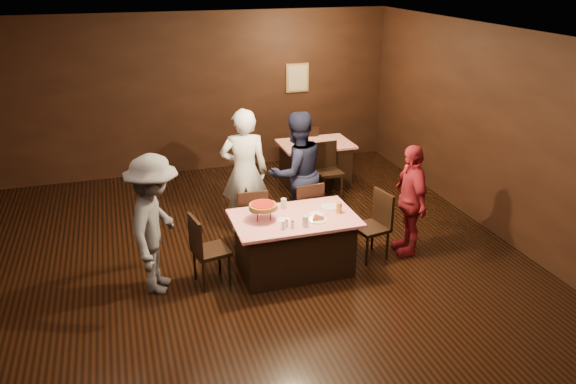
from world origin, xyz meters
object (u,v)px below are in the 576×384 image
at_px(diner_navy_hoodie, 296,173).
at_px(chair_end_left, 211,249).
at_px(plate_empty, 330,207).
at_px(diner_white_jacket, 244,172).
at_px(diner_red_shirt, 410,200).
at_px(glass_amber, 339,208).
at_px(chair_back_far, 305,149).
at_px(chair_back_near, 329,171).
at_px(chair_far_left, 251,218).
at_px(chair_end_right, 371,226).
at_px(glass_back, 284,204).
at_px(pizza_stand, 263,206).
at_px(chair_far_right, 304,211).
at_px(diner_grey_knit, 155,225).
at_px(main_table, 294,244).
at_px(back_table, 315,163).
at_px(glass_front_left, 305,221).

bearing_deg(diner_navy_hoodie, chair_end_left, 24.65).
bearing_deg(plate_empty, diner_white_jacket, 127.66).
distance_m(diner_red_shirt, glass_amber, 1.09).
bearing_deg(chair_back_far, diner_white_jacket, 55.44).
bearing_deg(diner_white_jacket, chair_back_near, -142.00).
distance_m(chair_far_left, diner_red_shirt, 2.23).
xyz_separation_m(chair_end_right, diner_white_jacket, (-1.45, 1.31, 0.48)).
bearing_deg(glass_back, chair_end_left, -164.05).
bearing_deg(chair_end_left, chair_far_left, -53.73).
relative_size(pizza_stand, glass_back, 2.71).
bearing_deg(chair_far_left, diner_red_shirt, 162.55).
bearing_deg(diner_navy_hoodie, chair_back_far, -124.36).
height_order(diner_red_shirt, glass_amber, diner_red_shirt).
bearing_deg(chair_far_left, chair_far_right, -178.23).
bearing_deg(chair_far_right, plate_empty, 98.57).
bearing_deg(diner_grey_knit, plate_empty, -68.29).
distance_m(chair_back_far, diner_red_shirt, 3.51).
bearing_deg(diner_grey_knit, main_table, -72.50).
distance_m(chair_back_far, glass_amber, 3.64).
bearing_deg(back_table, plate_empty, -106.09).
bearing_deg(chair_end_left, diner_grey_knit, 74.04).
bearing_deg(chair_back_far, pizza_stand, 66.30).
relative_size(chair_back_near, plate_empty, 3.80).
height_order(back_table, chair_far_left, chair_far_left).
relative_size(chair_end_right, glass_front_left, 6.79).
xyz_separation_m(main_table, back_table, (1.34, 2.90, 0.00)).
bearing_deg(main_table, diner_red_shirt, 0.80).
relative_size(chair_back_near, glass_amber, 6.79).
relative_size(diner_white_jacket, pizza_stand, 5.04).
xyz_separation_m(main_table, pizza_stand, (-0.40, 0.05, 0.57)).
xyz_separation_m(glass_front_left, glass_back, (-0.10, 0.60, 0.00)).
bearing_deg(chair_back_near, chair_far_right, -125.90).
xyz_separation_m(chair_far_left, diner_white_jacket, (0.05, 0.56, 0.48)).
bearing_deg(plate_empty, glass_amber, -75.96).
xyz_separation_m(chair_far_right, glass_front_left, (-0.35, -1.05, 0.37)).
distance_m(chair_end_right, plate_empty, 0.65).
height_order(diner_red_shirt, pizza_stand, diner_red_shirt).
xyz_separation_m(chair_end_right, glass_back, (-1.15, 0.30, 0.37)).
height_order(back_table, diner_navy_hoodie, diner_navy_hoodie).
xyz_separation_m(diner_white_jacket, plate_empty, (0.90, -1.16, -0.18)).
bearing_deg(chair_back_near, chair_back_far, 87.15).
height_order(chair_end_left, diner_red_shirt, diner_red_shirt).
bearing_deg(chair_end_right, chair_far_right, -148.32).
xyz_separation_m(chair_end_right, glass_front_left, (-1.05, -0.30, 0.37)).
xyz_separation_m(diner_navy_hoodie, glass_back, (-0.45, -0.84, -0.09)).
xyz_separation_m(main_table, chair_back_near, (1.34, 2.20, 0.09)).
height_order(diner_white_jacket, glass_back, diner_white_jacket).
bearing_deg(plate_empty, chair_far_right, 104.04).
bearing_deg(diner_red_shirt, glass_back, -91.63).
relative_size(chair_back_near, diner_grey_knit, 0.54).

